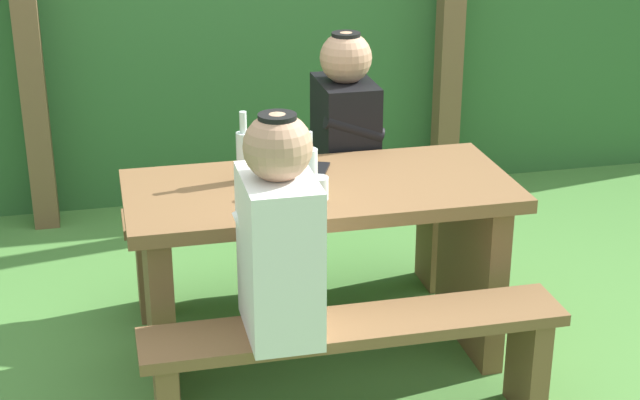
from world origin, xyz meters
name	(u,v)px	position (x,y,z in m)	size (l,w,h in m)	color
ground_plane	(320,356)	(0.00, 0.00, 0.00)	(12.00, 12.00, 0.00)	#4C833A
hedge_backdrop	(234,18)	(0.00, 2.09, 0.90)	(6.40, 0.72, 1.80)	#30622F
pergola_post_left	(27,39)	(-1.06, 1.57, 0.95)	(0.12, 0.12, 1.91)	brown
pergola_post_right	(451,18)	(1.06, 1.57, 0.95)	(0.12, 0.12, 1.91)	brown
picnic_table	(320,241)	(0.00, 0.00, 0.49)	(1.40, 0.64, 0.71)	brown
bench_near	(355,353)	(0.00, -0.51, 0.31)	(1.40, 0.24, 0.43)	brown
bench_far	(293,231)	(0.00, 0.51, 0.31)	(1.40, 0.24, 0.43)	brown
person_white_shirt	(279,234)	(-0.25, -0.51, 0.76)	(0.25, 0.35, 0.72)	white
person_black_coat	(345,126)	(0.22, 0.51, 0.76)	(0.25, 0.35, 0.72)	black
drinking_glass	(318,188)	(-0.04, -0.14, 0.75)	(0.07, 0.07, 0.08)	silver
bottle_left	(309,168)	(-0.05, -0.05, 0.80)	(0.06, 0.06, 0.22)	silver
bottle_right	(244,154)	(-0.26, 0.09, 0.82)	(0.06, 0.06, 0.26)	silver
cell_phone	(318,169)	(0.03, 0.14, 0.72)	(0.07, 0.14, 0.01)	black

